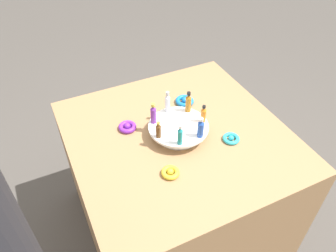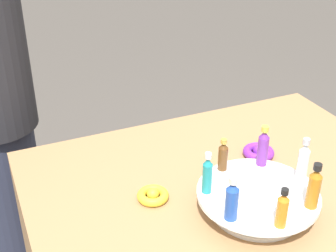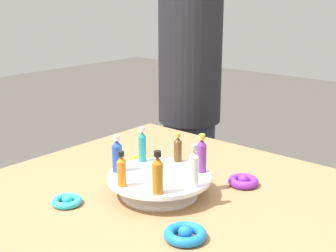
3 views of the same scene
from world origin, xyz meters
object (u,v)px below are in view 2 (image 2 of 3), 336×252
(bottle_teal, at_px, (207,174))
(bottle_clear, at_px, (302,161))
(bottle_amber, at_px, (314,187))
(bottle_purple, at_px, (263,147))
(bottle_blue, at_px, (232,200))
(display_stand, at_px, (257,200))
(ribbon_bow_purple, at_px, (259,152))
(ribbon_bow_gold, at_px, (153,195))
(bottle_orange, at_px, (282,209))
(bottle_brown, at_px, (223,156))

(bottle_teal, bearing_deg, bottle_clear, -11.17)
(bottle_amber, bearing_deg, bottle_purple, 91.69)
(bottle_blue, bearing_deg, bottle_teal, 91.69)
(bottle_clear, distance_m, bottle_purple, 0.10)
(bottle_teal, bearing_deg, display_stand, -24.02)
(bottle_blue, relative_size, bottle_purple, 0.96)
(ribbon_bow_purple, bearing_deg, bottle_blue, -133.49)
(bottle_purple, relative_size, ribbon_bow_gold, 1.39)
(bottle_teal, distance_m, bottle_purple, 0.19)
(bottle_clear, relative_size, bottle_purple, 1.05)
(bottle_blue, bearing_deg, bottle_amber, -11.17)
(bottle_amber, xyz_separation_m, ribbon_bow_gold, (-0.29, 0.24, -0.10))
(display_stand, bearing_deg, bottle_orange, -101.17)
(display_stand, relative_size, bottle_blue, 2.72)
(bottle_orange, distance_m, bottle_amber, 0.11)
(display_stand, relative_size, bottle_clear, 2.50)
(bottle_blue, xyz_separation_m, ribbon_bow_purple, (0.25, 0.26, -0.09))
(bottle_teal, height_order, bottle_blue, same)
(ribbon_bow_gold, bearing_deg, bottle_blue, -63.03)
(bottle_purple, bearing_deg, ribbon_bow_gold, 170.59)
(display_stand, relative_size, bottle_orange, 3.04)
(bottle_teal, xyz_separation_m, ribbon_bow_purple, (0.25, 0.16, -0.09))
(bottle_clear, xyz_separation_m, ribbon_bow_purple, (0.02, 0.20, -0.10))
(ribbon_bow_gold, bearing_deg, display_stand, -34.49)
(bottle_amber, relative_size, bottle_clear, 0.97)
(bottle_clear, relative_size, ribbon_bow_purple, 1.30)
(ribbon_bow_gold, bearing_deg, bottle_teal, -43.78)
(bottle_amber, bearing_deg, bottle_brown, 117.40)
(display_stand, xyz_separation_m, bottle_brown, (-0.03, 0.12, 0.06))
(bottle_teal, height_order, bottle_orange, bottle_teal)
(display_stand, height_order, bottle_purple, bottle_purple)
(ribbon_bow_purple, bearing_deg, ribbon_bow_gold, -169.49)
(bottle_purple, height_order, ribbon_bow_purple, bottle_purple)
(ribbon_bow_purple, bearing_deg, display_stand, -124.49)
(bottle_amber, bearing_deg, bottle_teal, 143.12)
(ribbon_bow_purple, distance_m, ribbon_bow_gold, 0.36)
(ribbon_bow_gold, bearing_deg, bottle_orange, -54.74)
(bottle_blue, distance_m, bottle_orange, 0.10)
(bottle_orange, height_order, bottle_amber, bottle_amber)
(bottle_purple, relative_size, ribbon_bow_purple, 1.24)
(bottle_orange, bearing_deg, bottle_brown, 91.69)
(display_stand, relative_size, ribbon_bow_gold, 3.63)
(bottle_purple, bearing_deg, bottle_amber, -88.31)
(bottle_clear, bearing_deg, ribbon_bow_gold, 157.02)
(bottle_brown, height_order, bottle_clear, bottle_clear)
(bottle_purple, bearing_deg, bottle_clear, -62.60)
(bottle_blue, distance_m, bottle_purple, 0.24)
(bottle_teal, bearing_deg, bottle_orange, -62.60)
(bottle_orange, distance_m, bottle_purple, 0.24)
(bottle_amber, height_order, ribbon_bow_purple, bottle_amber)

